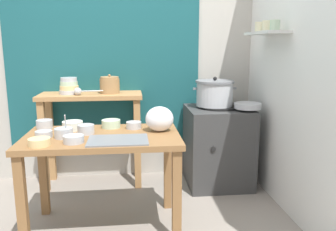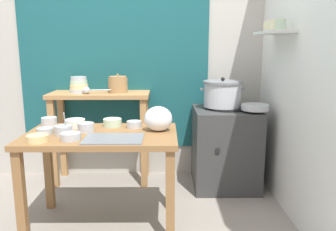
# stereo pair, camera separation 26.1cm
# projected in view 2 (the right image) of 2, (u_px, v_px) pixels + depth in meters

# --- Properties ---
(ground_plane) EXTENTS (9.00, 9.00, 0.00)m
(ground_plane) POSITION_uv_depth(u_px,v_px,m) (119.00, 221.00, 2.67)
(ground_plane) COLOR gray
(wall_back) EXTENTS (4.40, 0.12, 2.60)m
(wall_back) POSITION_uv_depth(u_px,v_px,m) (138.00, 50.00, 3.49)
(wall_back) COLOR #B2ADA3
(wall_back) RESTS_ON ground
(wall_right) EXTENTS (0.30, 3.20, 2.60)m
(wall_right) POSITION_uv_depth(u_px,v_px,m) (300.00, 51.00, 2.62)
(wall_right) COLOR white
(wall_right) RESTS_ON ground
(prep_table) EXTENTS (1.10, 0.66, 0.72)m
(prep_table) POSITION_uv_depth(u_px,v_px,m) (102.00, 148.00, 2.51)
(prep_table) COLOR olive
(prep_table) RESTS_ON ground
(back_shelf_table) EXTENTS (0.96, 0.40, 0.90)m
(back_shelf_table) POSITION_uv_depth(u_px,v_px,m) (101.00, 115.00, 3.35)
(back_shelf_table) COLOR #B27F4C
(back_shelf_table) RESTS_ON ground
(stove_block) EXTENTS (0.60, 0.61, 0.78)m
(stove_block) POSITION_uv_depth(u_px,v_px,m) (225.00, 147.00, 3.29)
(stove_block) COLOR #383838
(stove_block) RESTS_ON ground
(steamer_pot) EXTENTS (0.42, 0.37, 0.28)m
(steamer_pot) POSITION_uv_depth(u_px,v_px,m) (222.00, 94.00, 3.21)
(steamer_pot) COLOR #B7BABF
(steamer_pot) RESTS_ON stove_block
(clay_pot) EXTENTS (0.19, 0.19, 0.18)m
(clay_pot) POSITION_uv_depth(u_px,v_px,m) (118.00, 85.00, 3.29)
(clay_pot) COLOR #A37A4C
(clay_pot) RESTS_ON back_shelf_table
(bowl_stack_enamel) EXTENTS (0.18, 0.18, 0.15)m
(bowl_stack_enamel) POSITION_uv_depth(u_px,v_px,m) (79.00, 85.00, 3.29)
(bowl_stack_enamel) COLOR #B7BABF
(bowl_stack_enamel) RESTS_ON back_shelf_table
(ladle) EXTENTS (0.27, 0.07, 0.07)m
(ladle) POSITION_uv_depth(u_px,v_px,m) (87.00, 90.00, 3.21)
(ladle) COLOR #B7BABF
(ladle) RESTS_ON back_shelf_table
(serving_tray) EXTENTS (0.40, 0.28, 0.01)m
(serving_tray) POSITION_uv_depth(u_px,v_px,m) (114.00, 139.00, 2.32)
(serving_tray) COLOR slate
(serving_tray) RESTS_ON prep_table
(plastic_bag) EXTENTS (0.21, 0.17, 0.19)m
(plastic_bag) POSITION_uv_depth(u_px,v_px,m) (158.00, 119.00, 2.53)
(plastic_bag) COLOR white
(plastic_bag) RESTS_ON prep_table
(wide_pan) EXTENTS (0.25, 0.25, 0.05)m
(wide_pan) POSITION_uv_depth(u_px,v_px,m) (255.00, 107.00, 3.05)
(wide_pan) COLOR #B7BABF
(wide_pan) RESTS_ON stove_block
(prep_bowl_0) EXTENTS (0.15, 0.15, 0.06)m
(prep_bowl_0) POSITION_uv_depth(u_px,v_px,m) (75.00, 123.00, 2.66)
(prep_bowl_0) COLOR silver
(prep_bowl_0) RESTS_ON prep_table
(prep_bowl_1) EXTENTS (0.12, 0.12, 0.07)m
(prep_bowl_1) POSITION_uv_depth(u_px,v_px,m) (86.00, 127.00, 2.52)
(prep_bowl_1) COLOR #B7BABF
(prep_bowl_1) RESTS_ON prep_table
(prep_bowl_2) EXTENTS (0.13, 0.13, 0.17)m
(prep_bowl_2) POSITION_uv_depth(u_px,v_px,m) (63.00, 130.00, 2.43)
(prep_bowl_2) COLOR #B7BABF
(prep_bowl_2) RESTS_ON prep_table
(prep_bowl_3) EXTENTS (0.12, 0.12, 0.05)m
(prep_bowl_3) POSITION_uv_depth(u_px,v_px,m) (134.00, 124.00, 2.65)
(prep_bowl_3) COLOR #B7BABF
(prep_bowl_3) RESTS_ON prep_table
(prep_bowl_4) EXTENTS (0.12, 0.12, 0.04)m
(prep_bowl_4) POSITION_uv_depth(u_px,v_px,m) (45.00, 131.00, 2.46)
(prep_bowl_4) COLOR #B7BABF
(prep_bowl_4) RESTS_ON prep_table
(prep_bowl_5) EXTENTS (0.12, 0.12, 0.07)m
(prep_bowl_5) POSITION_uv_depth(u_px,v_px,m) (49.00, 121.00, 2.71)
(prep_bowl_5) COLOR #B7BABF
(prep_bowl_5) RESTS_ON prep_table
(prep_bowl_6) EXTENTS (0.14, 0.14, 0.05)m
(prep_bowl_6) POSITION_uv_depth(u_px,v_px,m) (71.00, 136.00, 2.30)
(prep_bowl_6) COLOR #B7BABF
(prep_bowl_6) RESTS_ON prep_table
(prep_bowl_7) EXTENTS (0.14, 0.14, 0.06)m
(prep_bowl_7) POSITION_uv_depth(u_px,v_px,m) (112.00, 122.00, 2.69)
(prep_bowl_7) COLOR #B7D1AD
(prep_bowl_7) RESTS_ON prep_table
(prep_bowl_8) EXTENTS (0.14, 0.14, 0.05)m
(prep_bowl_8) POSITION_uv_depth(u_px,v_px,m) (37.00, 138.00, 2.25)
(prep_bowl_8) COLOR #E5C684
(prep_bowl_8) RESTS_ON prep_table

